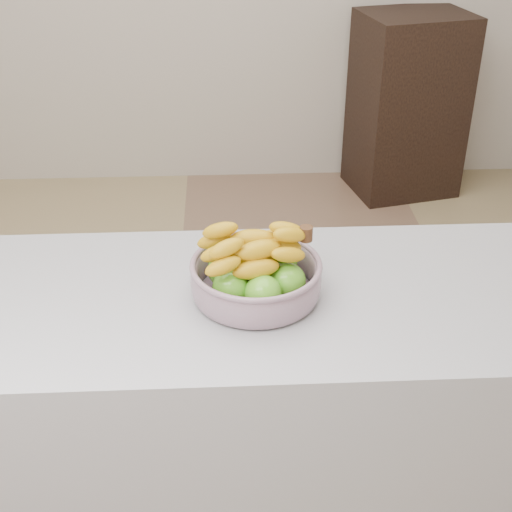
# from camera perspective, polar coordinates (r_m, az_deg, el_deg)

# --- Properties ---
(ground) EXTENTS (4.00, 4.00, 0.00)m
(ground) POSITION_cam_1_polar(r_m,az_deg,el_deg) (2.63, -6.93, -12.06)
(ground) COLOR #94815A
(ground) RESTS_ON ground
(counter) EXTENTS (2.00, 0.60, 0.90)m
(counter) POSITION_cam_1_polar(r_m,az_deg,el_deg) (1.88, -8.84, -14.72)
(counter) COLOR #97989F
(counter) RESTS_ON ground
(cabinet) EXTENTS (0.63, 0.54, 0.98)m
(cabinet) POSITION_cam_1_polar(r_m,az_deg,el_deg) (4.04, 12.00, 11.70)
(cabinet) COLOR black
(cabinet) RESTS_ON ground
(fruit_bowl) EXTENTS (0.29, 0.29, 0.16)m
(fruit_bowl) POSITION_cam_1_polar(r_m,az_deg,el_deg) (1.55, -0.02, -1.49)
(fruit_bowl) COLOR #99A7B8
(fruit_bowl) RESTS_ON counter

